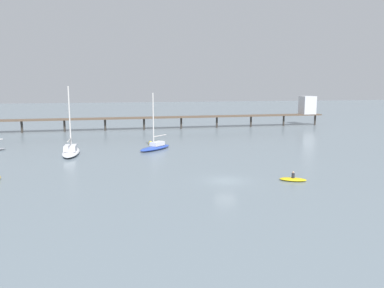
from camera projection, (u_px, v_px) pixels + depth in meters
name	position (u px, v px, depth m)	size (l,w,h in m)	color
ground_plane	(226.00, 181.00, 44.81)	(400.00, 400.00, 0.00)	slate
pier	(222.00, 113.00, 99.40)	(87.62, 4.76, 8.00)	brown
sailboat_blue	(156.00, 146.00, 65.89)	(6.83, 6.69, 9.82)	#2D4CB7
sailboat_white	(71.00, 151.00, 61.21)	(2.69, 9.18, 10.97)	white
dinghy_yellow	(293.00, 179.00, 44.75)	(3.40, 2.64, 1.14)	yellow
mooring_buoy_inner	(150.00, 143.00, 71.15)	(0.73, 0.73, 0.73)	yellow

